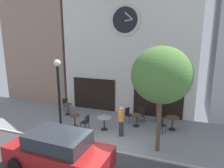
% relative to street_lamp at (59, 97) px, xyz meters
% --- Properties ---
extents(ground_plane, '(27.77, 10.40, 0.13)m').
position_rel_street_lamp_xyz_m(ground_plane, '(2.97, -0.93, -2.12)').
color(ground_plane, gray).
extents(clock_building, '(9.28, 4.35, 11.65)m').
position_rel_street_lamp_xyz_m(clock_building, '(2.41, 5.74, 3.94)').
color(clock_building, silver).
rests_on(clock_building, ground_plane).
extents(neighbor_building_left, '(5.73, 3.94, 11.77)m').
position_rel_street_lamp_xyz_m(neighbor_building_left, '(-5.31, 6.24, 3.79)').
color(neighbor_building_left, '#9E7A66').
rests_on(neighbor_building_left, ground_plane).
extents(street_lamp, '(0.36, 0.36, 4.12)m').
position_rel_street_lamp_xyz_m(street_lamp, '(0.00, 0.00, 0.00)').
color(street_lamp, black).
rests_on(street_lamp, ground_plane).
extents(street_tree, '(2.66, 2.39, 4.90)m').
position_rel_street_lamp_xyz_m(street_tree, '(5.30, -0.01, 1.53)').
color(street_tree, brown).
rests_on(street_tree, ground_plane).
extents(cafe_table_center_right, '(0.63, 0.63, 0.75)m').
position_rel_street_lamp_xyz_m(cafe_table_center_right, '(-1.14, 2.56, -1.59)').
color(cafe_table_center_right, black).
rests_on(cafe_table_center_right, ground_plane).
extents(cafe_table_near_curb, '(0.65, 0.65, 0.74)m').
position_rel_street_lamp_xyz_m(cafe_table_near_curb, '(0.33, 0.95, -1.59)').
color(cafe_table_near_curb, black).
rests_on(cafe_table_near_curb, ground_plane).
extents(cafe_table_leftmost, '(0.79, 0.79, 0.77)m').
position_rel_street_lamp_xyz_m(cafe_table_leftmost, '(2.10, 1.21, -1.52)').
color(cafe_table_leftmost, black).
rests_on(cafe_table_leftmost, ground_plane).
extents(cafe_table_center_left, '(0.65, 0.65, 0.73)m').
position_rel_street_lamp_xyz_m(cafe_table_center_left, '(3.74, 2.30, -1.60)').
color(cafe_table_center_left, black).
rests_on(cafe_table_center_left, ground_plane).
extents(cafe_table_center, '(0.77, 0.77, 0.76)m').
position_rel_street_lamp_xyz_m(cafe_table_center, '(5.80, 2.53, -1.53)').
color(cafe_table_center, black).
rests_on(cafe_table_center, ground_plane).
extents(cafe_chair_under_awning, '(0.45, 0.45, 0.90)m').
position_rel_street_lamp_xyz_m(cafe_chair_under_awning, '(3.89, 3.09, -1.56)').
color(cafe_chair_under_awning, black).
rests_on(cafe_chair_under_awning, ground_plane).
extents(cafe_chair_mid_row, '(0.54, 0.54, 0.90)m').
position_rel_street_lamp_xyz_m(cafe_chair_mid_row, '(5.23, 1.88, -1.56)').
color(cafe_chair_mid_row, black).
rests_on(cafe_chair_mid_row, ground_plane).
extents(cafe_chair_right_end, '(0.56, 0.56, 0.90)m').
position_rel_street_lamp_xyz_m(cafe_chair_right_end, '(-1.67, 3.15, -1.56)').
color(cafe_chair_right_end, black).
rests_on(cafe_chair_right_end, ground_plane).
extents(cafe_chair_outer, '(0.46, 0.46, 0.90)m').
position_rel_street_lamp_xyz_m(cafe_chair_outer, '(1.12, 0.83, -1.56)').
color(cafe_chair_outer, black).
rests_on(cafe_chair_outer, ground_plane).
extents(cafe_chair_near_tree, '(0.54, 0.54, 0.90)m').
position_rel_street_lamp_xyz_m(cafe_chair_near_tree, '(3.11, 2.79, -1.56)').
color(cafe_chair_near_tree, black).
rests_on(cafe_chair_near_tree, ground_plane).
extents(pedestrian_orange, '(0.32, 0.32, 1.67)m').
position_rel_street_lamp_xyz_m(pedestrian_orange, '(3.25, 0.82, -1.23)').
color(pedestrian_orange, '#2D2D38').
rests_on(pedestrian_orange, ground_plane).
extents(pedestrian_maroon, '(0.45, 0.45, 1.67)m').
position_rel_street_lamp_xyz_m(pedestrian_maroon, '(4.89, 3.34, -1.23)').
color(pedestrian_maroon, '#2D2D38').
rests_on(pedestrian_maroon, ground_plane).
extents(parked_car_red, '(4.36, 2.14, 1.55)m').
position_rel_street_lamp_xyz_m(parked_car_red, '(1.69, -2.68, -1.33)').
color(parked_car_red, maroon).
rests_on(parked_car_red, ground_plane).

